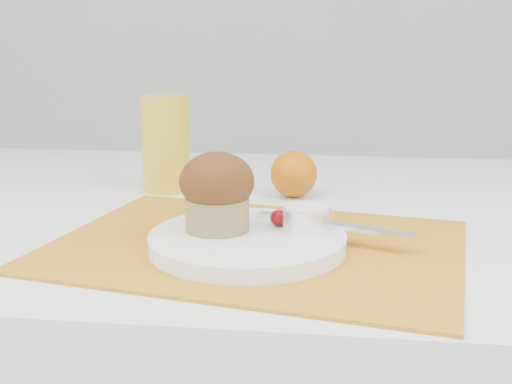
# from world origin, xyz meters

# --- Properties ---
(placemat) EXTENTS (0.51, 0.42, 0.00)m
(placemat) POSITION_xyz_m (0.04, -0.14, 0.75)
(placemat) COLOR orange
(placemat) RESTS_ON table
(plate) EXTENTS (0.25, 0.25, 0.02)m
(plate) POSITION_xyz_m (0.03, -0.16, 0.76)
(plate) COLOR white
(plate) RESTS_ON placemat
(ramekin) EXTENTS (0.06, 0.06, 0.02)m
(ramekin) POSITION_xyz_m (0.09, -0.13, 0.78)
(ramekin) COLOR white
(ramekin) RESTS_ON plate
(cream) EXTENTS (0.05, 0.05, 0.01)m
(cream) POSITION_xyz_m (0.09, -0.13, 0.80)
(cream) COLOR white
(cream) RESTS_ON ramekin
(raspberry_near) EXTENTS (0.02, 0.02, 0.02)m
(raspberry_near) POSITION_xyz_m (0.06, -0.12, 0.78)
(raspberry_near) COLOR #4F0205
(raspberry_near) RESTS_ON plate
(raspberry_far) EXTENTS (0.02, 0.02, 0.02)m
(raspberry_far) POSITION_xyz_m (0.08, -0.13, 0.78)
(raspberry_far) COLOR #580402
(raspberry_far) RESTS_ON plate
(butter_knife) EXTENTS (0.18, 0.09, 0.00)m
(butter_knife) POSITION_xyz_m (0.12, -0.12, 0.77)
(butter_knife) COLOR silver
(butter_knife) RESTS_ON plate
(orange) EXTENTS (0.07, 0.07, 0.07)m
(orange) POSITION_xyz_m (0.06, 0.10, 0.78)
(orange) COLOR #C56206
(orange) RESTS_ON table
(juice_glass) EXTENTS (0.10, 0.10, 0.15)m
(juice_glass) POSITION_xyz_m (-0.13, 0.12, 0.82)
(juice_glass) COLOR gold
(juice_glass) RESTS_ON table
(muffin) EXTENTS (0.08, 0.08, 0.09)m
(muffin) POSITION_xyz_m (-0.01, -0.14, 0.82)
(muffin) COLOR olive
(muffin) RESTS_ON plate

